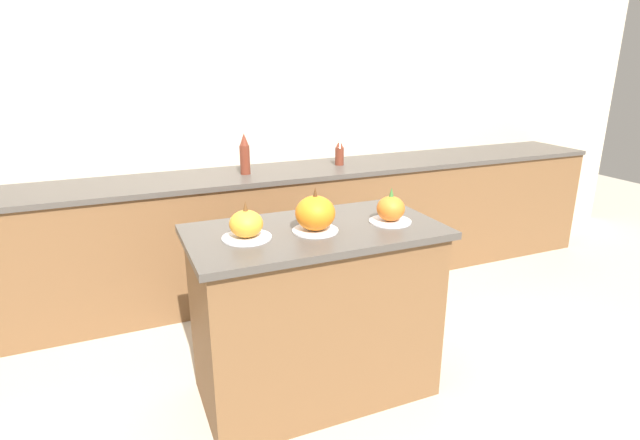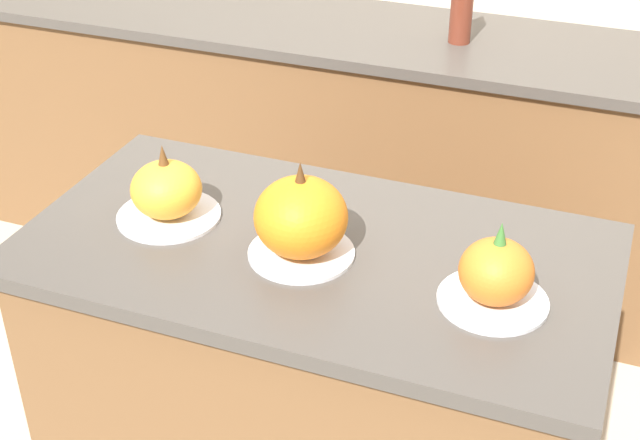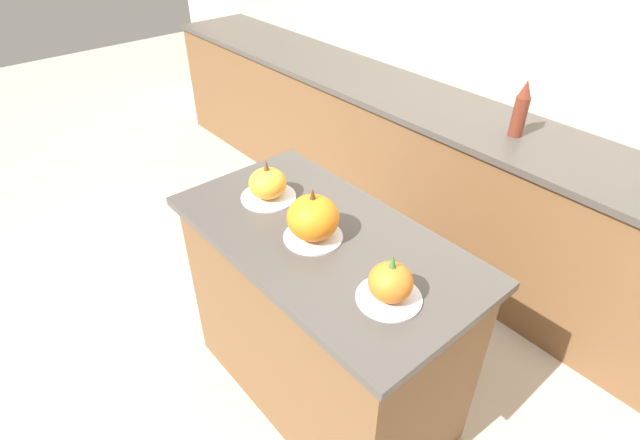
# 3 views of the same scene
# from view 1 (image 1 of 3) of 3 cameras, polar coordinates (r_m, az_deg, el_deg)

# --- Properties ---
(ground_plane) EXTENTS (12.00, 12.00, 0.00)m
(ground_plane) POSITION_cam_1_polar(r_m,az_deg,el_deg) (2.84, -0.51, -18.74)
(ground_plane) COLOR #BCB29E
(wall_back) EXTENTS (8.00, 0.06, 2.50)m
(wall_back) POSITION_cam_1_polar(r_m,az_deg,el_deg) (3.84, -10.09, 11.07)
(wall_back) COLOR beige
(wall_back) RESTS_ON ground_plane
(kitchen_island) EXTENTS (1.23, 0.66, 0.92)m
(kitchen_island) POSITION_cam_1_polar(r_m,az_deg,el_deg) (2.59, -0.54, -10.54)
(kitchen_island) COLOR brown
(kitchen_island) RESTS_ON ground_plane
(back_counter) EXTENTS (6.00, 0.60, 0.92)m
(back_counter) POSITION_cam_1_polar(r_m,az_deg,el_deg) (3.71, -8.23, -1.65)
(back_counter) COLOR brown
(back_counter) RESTS_ON ground_plane
(pumpkin_cake_left) EXTENTS (0.23, 0.23, 0.18)m
(pumpkin_cake_left) POSITION_cam_1_polar(r_m,az_deg,el_deg) (2.28, -8.43, -0.61)
(pumpkin_cake_left) COLOR silver
(pumpkin_cake_left) RESTS_ON kitchen_island
(pumpkin_cake_center) EXTENTS (0.22, 0.22, 0.21)m
(pumpkin_cake_center) POSITION_cam_1_polar(r_m,az_deg,el_deg) (2.34, -0.55, 0.68)
(pumpkin_cake_center) COLOR silver
(pumpkin_cake_center) RESTS_ON kitchen_island
(pumpkin_cake_right) EXTENTS (0.21, 0.21, 0.18)m
(pumpkin_cake_right) POSITION_cam_1_polar(r_m,az_deg,el_deg) (2.50, 8.08, 1.14)
(pumpkin_cake_right) COLOR silver
(pumpkin_cake_right) RESTS_ON kitchen_island
(bottle_tall) EXTENTS (0.07, 0.07, 0.29)m
(bottle_tall) POSITION_cam_1_polar(r_m,az_deg,el_deg) (3.54, -8.68, 7.39)
(bottle_tall) COLOR maroon
(bottle_tall) RESTS_ON back_counter
(bottle_short) EXTENTS (0.07, 0.07, 0.19)m
(bottle_short) POSITION_cam_1_polar(r_m,az_deg,el_deg) (3.82, 2.24, 7.65)
(bottle_short) COLOR maroon
(bottle_short) RESTS_ON back_counter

